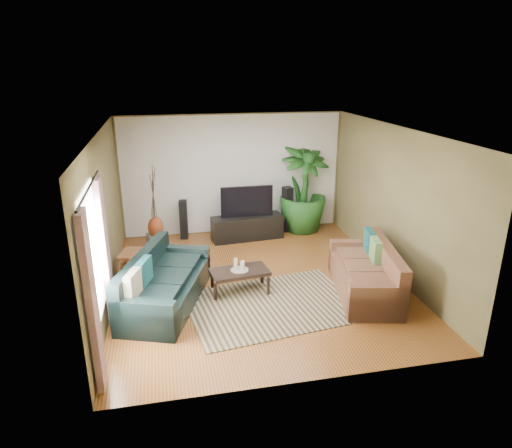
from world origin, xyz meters
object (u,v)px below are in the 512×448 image
object	(u,v)px
speaker_right	(287,209)
television	(247,201)
potted_plant	(303,189)
pedestal	(157,242)
speaker_left	(184,220)
sofa_right	(365,270)
tv_stand	(247,227)
sofa_left	(166,280)
side_table	(138,267)
vase	(156,227)
coffee_table	(240,281)

from	to	relation	value
speaker_right	television	bearing A→B (deg)	-179.06
potted_plant	pedestal	distance (m)	3.50
television	speaker_right	distance (m)	1.09
television	speaker_left	xyz separation A→B (m)	(-1.38, 0.28, -0.42)
sofa_right	television	bearing A→B (deg)	-141.84
tv_stand	pedestal	distance (m)	2.00
tv_stand	speaker_right	bearing A→B (deg)	11.29
sofa_left	side_table	size ratio (longest dim) A/B	3.82
pedestal	speaker_left	bearing A→B (deg)	43.93
vase	side_table	size ratio (longest dim) A/B	0.78
sofa_right	television	size ratio (longest dim) A/B	1.72
television	coffee_table	bearing A→B (deg)	-103.59
coffee_table	pedestal	xyz separation A→B (m)	(-1.38, 2.17, -0.02)
tv_stand	vase	bearing A→B (deg)	-177.51
speaker_left	speaker_right	size ratio (longest dim) A/B	0.84
side_table	vase	bearing A→B (deg)	76.86
television	vase	distance (m)	2.03
sofa_left	sofa_right	world-z (taller)	same
sofa_right	tv_stand	bearing A→B (deg)	-141.69
tv_stand	potted_plant	world-z (taller)	potted_plant
sofa_left	coffee_table	distance (m)	1.26
tv_stand	potted_plant	bearing A→B (deg)	6.98
coffee_table	speaker_left	xyz separation A→B (m)	(-0.78, 2.75, 0.24)
sofa_right	sofa_left	bearing A→B (deg)	-83.49
television	speaker_right	bearing A→B (deg)	15.72
potted_plant	sofa_left	bearing A→B (deg)	-137.53
coffee_table	side_table	xyz separation A→B (m)	(-1.72, 0.73, 0.09)
pedestal	side_table	size ratio (longest dim) A/B	0.61
sofa_right	coffee_table	world-z (taller)	sofa_right
sofa_left	sofa_right	xyz separation A→B (m)	(3.29, -0.30, 0.00)
tv_stand	pedestal	size ratio (longest dim) A/B	4.48
potted_plant	pedestal	world-z (taller)	potted_plant
coffee_table	television	world-z (taller)	television
sofa_right	pedestal	distance (m)	4.35
coffee_table	side_table	bearing A→B (deg)	149.52
vase	potted_plant	bearing A→B (deg)	9.82
pedestal	tv_stand	bearing A→B (deg)	7.97
vase	pedestal	bearing A→B (deg)	0.00
side_table	pedestal	bearing A→B (deg)	76.86
sofa_right	pedestal	xyz separation A→B (m)	(-3.44, 2.65, -0.25)
speaker_left	vase	distance (m)	0.84
coffee_table	tv_stand	world-z (taller)	tv_stand
potted_plant	side_table	world-z (taller)	potted_plant
sofa_left	tv_stand	xyz separation A→B (m)	(1.83, 2.62, -0.16)
tv_stand	pedestal	world-z (taller)	tv_stand
speaker_left	potted_plant	world-z (taller)	potted_plant
coffee_table	speaker_left	size ratio (longest dim) A/B	1.10
coffee_table	potted_plant	world-z (taller)	potted_plant
sofa_right	potted_plant	xyz separation A→B (m)	(-0.10, 3.22, 0.57)
speaker_left	speaker_right	distance (m)	2.38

